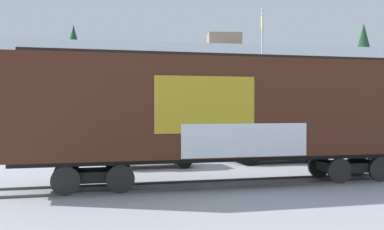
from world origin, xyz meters
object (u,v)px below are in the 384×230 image
Objects in this scene: parked_car_black at (274,146)px; parked_car_tan at (150,148)px; flagpole at (262,63)px; freight_car at (230,110)px.

parked_car_tan is at bearing -173.54° from parked_car_black.
parked_car_tan is at bearing -143.94° from flagpole.
freight_car is 1.75× the size of flagpole.
freight_car is at bearing -64.36° from parked_car_tan.
flagpole is (4.74, 10.40, 2.77)m from freight_car.
parked_car_black is (3.83, 5.87, -1.88)m from freight_car.
freight_car is at bearing -114.51° from flagpole.
parked_car_tan is (-7.22, -5.25, -4.58)m from flagpole.
parked_car_black is at bearing -101.37° from flagpole.
parked_car_black is at bearing 56.85° from freight_car.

